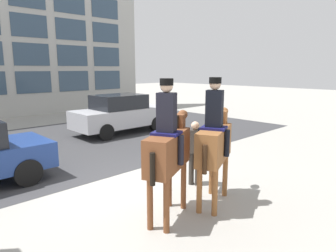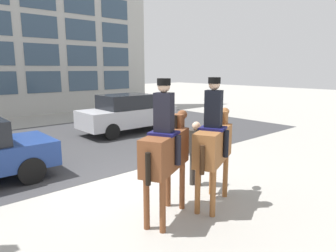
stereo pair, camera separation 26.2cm
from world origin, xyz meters
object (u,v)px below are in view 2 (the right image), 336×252
street_car_far_lane (127,113)px  pedestrian_bystander (196,149)px  mounted_horse_lead (166,147)px  mounted_horse_companion (214,141)px

street_car_far_lane → pedestrian_bystander: bearing=-109.8°
pedestrian_bystander → mounted_horse_lead: bearing=-0.3°
mounted_horse_companion → street_car_far_lane: bearing=44.8°
mounted_horse_lead → street_car_far_lane: 8.06m
mounted_horse_companion → mounted_horse_lead: bearing=145.0°
mounted_horse_lead → street_car_far_lane: (3.87, 7.05, -0.52)m
mounted_horse_companion → pedestrian_bystander: mounted_horse_companion is taller
mounted_horse_companion → pedestrian_bystander: 1.13m
mounted_horse_companion → street_car_far_lane: mounted_horse_companion is taller
mounted_horse_companion → pedestrian_bystander: (0.48, 0.93, -0.43)m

